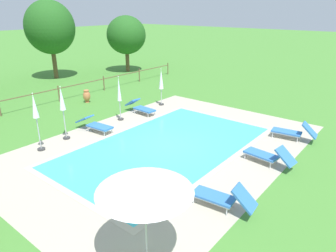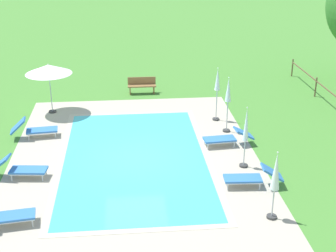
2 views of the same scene
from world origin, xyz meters
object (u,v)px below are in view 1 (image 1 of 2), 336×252
(patio_umbrella_closed_row_mid_west, at_px, (35,112))
(patio_umbrella_closed_row_mid_east, at_px, (62,103))
(terracotta_urn_near_fence, at_px, (87,96))
(sun_lounger_north_mid, at_px, (222,197))
(tree_centre, at_px, (50,27))
(sun_lounger_south_near_corner, at_px, (293,132))
(patio_umbrella_open_foreground, at_px, (145,183))
(sun_lounger_north_near_steps, at_px, (95,124))
(patio_umbrella_closed_row_west, at_px, (119,93))
(tree_far_west, at_px, (126,35))
(sun_lounger_north_far, at_px, (141,107))
(sun_lounger_north_end, at_px, (268,155))
(patio_umbrella_closed_row_centre, at_px, (161,81))

(patio_umbrella_closed_row_mid_west, xyz_separation_m, patio_umbrella_closed_row_mid_east, (1.39, 0.21, -0.02))
(patio_umbrella_closed_row_mid_east, relative_size, terracotta_urn_near_fence, 3.08)
(sun_lounger_north_mid, bearing_deg, tree_centre, 70.22)
(sun_lounger_south_near_corner, distance_m, patio_umbrella_open_foreground, 9.81)
(sun_lounger_north_near_steps, relative_size, patio_umbrella_closed_row_west, 0.88)
(patio_umbrella_closed_row_mid_west, relative_size, patio_umbrella_closed_row_mid_east, 1.01)
(sun_lounger_south_near_corner, xyz_separation_m, tree_far_west, (6.68, 17.70, 2.95))
(sun_lounger_north_mid, relative_size, sun_lounger_south_near_corner, 1.00)
(sun_lounger_north_far, distance_m, sun_lounger_north_end, 8.21)
(sun_lounger_south_near_corner, bearing_deg, sun_lounger_north_end, -179.11)
(patio_umbrella_closed_row_mid_east, bearing_deg, tree_centre, 59.34)
(sun_lounger_north_near_steps, bearing_deg, terracotta_urn_near_fence, 57.10)
(terracotta_urn_near_fence, bearing_deg, tree_far_west, 31.38)
(sun_lounger_south_near_corner, xyz_separation_m, patio_umbrella_open_foreground, (-9.64, 0.26, 1.77))
(sun_lounger_south_near_corner, height_order, patio_umbrella_closed_row_centre, patio_umbrella_closed_row_centre)
(sun_lounger_south_near_corner, distance_m, terracotta_urn_near_fence, 12.46)
(sun_lounger_north_end, distance_m, patio_umbrella_closed_row_mid_east, 9.04)
(sun_lounger_south_near_corner, bearing_deg, patio_umbrella_closed_row_west, 111.16)
(tree_far_west, bearing_deg, sun_lounger_north_mid, -126.90)
(sun_lounger_north_end, xyz_separation_m, patio_umbrella_closed_row_west, (-0.10, 8.19, 1.11))
(patio_umbrella_closed_row_mid_west, height_order, patio_umbrella_closed_row_mid_east, patio_umbrella_closed_row_mid_west)
(patio_umbrella_open_foreground, height_order, tree_far_west, tree_far_west)
(terracotta_urn_near_fence, bearing_deg, sun_lounger_north_near_steps, -122.90)
(patio_umbrella_closed_row_mid_west, bearing_deg, tree_far_west, 33.65)
(patio_umbrella_open_foreground, relative_size, tree_centre, 0.38)
(patio_umbrella_open_foreground, bearing_deg, patio_umbrella_closed_row_mid_east, 68.50)
(sun_lounger_north_end, distance_m, terracotta_urn_near_fence, 12.33)
(patio_umbrella_closed_row_mid_east, relative_size, tree_far_west, 0.49)
(patio_umbrella_closed_row_mid_east, bearing_deg, terracotta_urn_near_fence, 43.53)
(tree_far_west, bearing_deg, patio_umbrella_closed_row_mid_west, -146.35)
(sun_lounger_north_end, relative_size, patio_umbrella_open_foreground, 0.84)
(sun_lounger_north_near_steps, xyz_separation_m, patio_umbrella_open_foreground, (-4.57, -7.62, 1.80))
(patio_umbrella_closed_row_west, bearing_deg, sun_lounger_north_far, -4.08)
(patio_umbrella_closed_row_mid_east, bearing_deg, patio_umbrella_closed_row_west, -0.75)
(sun_lounger_north_far, xyz_separation_m, patio_umbrella_closed_row_centre, (2.00, 0.15, 1.14))
(sun_lounger_south_near_corner, xyz_separation_m, terracotta_urn_near_fence, (-2.24, 12.26, 0.05))
(patio_umbrella_open_foreground, distance_m, terracotta_urn_near_fence, 14.20)
(sun_lounger_north_mid, bearing_deg, sun_lounger_north_near_steps, 78.65)
(patio_umbrella_closed_row_mid_east, height_order, tree_centre, tree_centre)
(sun_lounger_north_mid, bearing_deg, terracotta_urn_near_fence, 70.26)
(sun_lounger_north_end, bearing_deg, sun_lounger_north_mid, -179.43)
(patio_umbrella_closed_row_mid_west, distance_m, patio_umbrella_closed_row_centre, 8.26)
(patio_umbrella_open_foreground, relative_size, patio_umbrella_closed_row_mid_west, 0.96)
(tree_far_west, bearing_deg, tree_centre, 156.44)
(tree_far_west, bearing_deg, sun_lounger_north_far, -130.83)
(tree_centre, bearing_deg, patio_umbrella_closed_row_mid_east, -120.66)
(sun_lounger_south_near_corner, distance_m, patio_umbrella_closed_row_west, 8.81)
(sun_lounger_north_mid, distance_m, patio_umbrella_closed_row_mid_east, 8.38)
(tree_far_west, bearing_deg, patio_umbrella_open_foreground, -133.12)
(sun_lounger_north_near_steps, relative_size, terracotta_urn_near_fence, 2.60)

